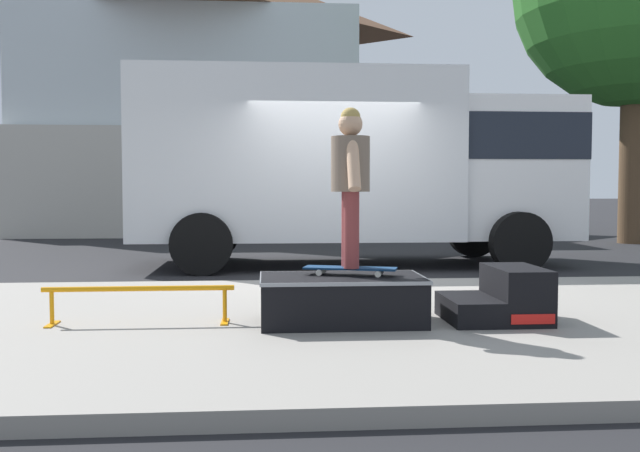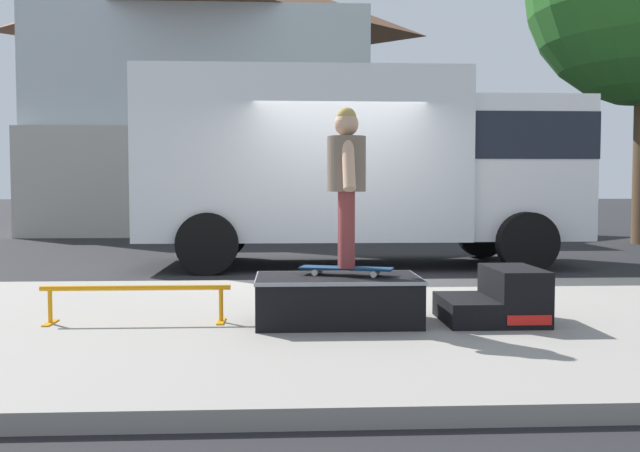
# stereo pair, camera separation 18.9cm
# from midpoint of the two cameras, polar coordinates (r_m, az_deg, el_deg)

# --- Properties ---
(ground_plane) EXTENTS (140.00, 140.00, 0.00)m
(ground_plane) POSITION_cam_midpoint_polar(r_m,az_deg,el_deg) (9.13, 1.28, -4.74)
(ground_plane) COLOR black
(sidewalk_slab) EXTENTS (50.00, 5.00, 0.12)m
(sidewalk_slab) POSITION_cam_midpoint_polar(r_m,az_deg,el_deg) (6.18, 4.11, -7.98)
(sidewalk_slab) COLOR gray
(sidewalk_slab) RESTS_ON ground
(skate_box) EXTENTS (1.36, 0.78, 0.40)m
(skate_box) POSITION_cam_midpoint_polar(r_m,az_deg,el_deg) (5.83, 0.86, -5.94)
(skate_box) COLOR black
(skate_box) RESTS_ON sidewalk_slab
(kicker_ramp) EXTENTS (0.82, 0.77, 0.46)m
(kicker_ramp) POSITION_cam_midpoint_polar(r_m,az_deg,el_deg) (6.12, 13.83, -5.80)
(kicker_ramp) COLOR black
(kicker_ramp) RESTS_ON sidewalk_slab
(grind_rail) EXTENTS (1.58, 0.28, 0.32)m
(grind_rail) POSITION_cam_midpoint_polar(r_m,az_deg,el_deg) (6.01, -15.53, -5.49)
(grind_rail) COLOR orange
(grind_rail) RESTS_ON sidewalk_slab
(skateboard) EXTENTS (0.80, 0.42, 0.07)m
(skateboard) POSITION_cam_midpoint_polar(r_m,az_deg,el_deg) (5.86, 1.57, -3.52)
(skateboard) COLOR navy
(skateboard) RESTS_ON skate_box
(skater_kid) EXTENTS (0.33, 0.69, 1.34)m
(skater_kid) POSITION_cam_midpoint_polar(r_m,az_deg,el_deg) (5.83, 1.58, 4.32)
(skater_kid) COLOR brown
(skater_kid) RESTS_ON skateboard
(box_truck) EXTENTS (6.91, 2.63, 3.05)m
(box_truck) POSITION_cam_midpoint_polar(r_m,az_deg,el_deg) (11.29, 2.42, 5.42)
(box_truck) COLOR silver
(box_truck) RESTS_ON ground
(house_behind) EXTENTS (9.54, 8.22, 8.40)m
(house_behind) POSITION_cam_midpoint_polar(r_m,az_deg,el_deg) (22.00, -10.27, 10.90)
(house_behind) COLOR silver
(house_behind) RESTS_ON ground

